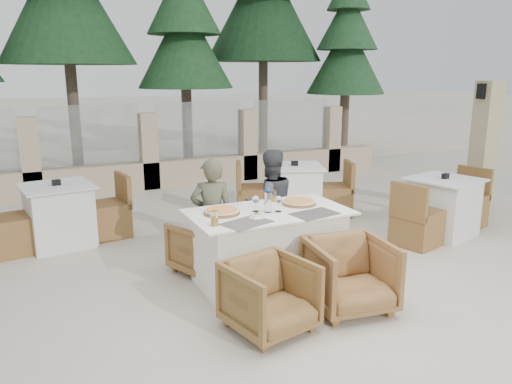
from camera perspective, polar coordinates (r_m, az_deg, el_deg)
name	(u,v)px	position (r m, az deg, el deg)	size (l,w,h in m)	color
ground	(262,284)	(5.22, 0.65, -10.46)	(80.00, 80.00, 0.00)	beige
sand_patch	(88,134)	(18.53, -18.63, 6.33)	(30.00, 16.00, 0.01)	beige
perimeter_wall_far	(149,146)	(9.42, -12.18, 5.20)	(10.00, 0.34, 1.60)	tan
lantern_pillar	(484,148)	(8.29, 24.59, 4.55)	(0.34, 0.34, 2.00)	tan
pine_mid_left	(66,17)	(11.89, -20.90, 18.18)	(2.86, 2.86, 6.50)	#1C4321
pine_centre	(185,55)	(12.04, -8.11, 15.26)	(2.20, 2.20, 5.00)	#1F4924
pine_mid_right	(263,20)	(13.50, 0.85, 19.02)	(2.99, 2.99, 6.80)	#17381D
pine_far_right	(346,66)	(13.19, 10.26, 13.94)	(1.98, 1.98, 4.50)	#204826
dining_table	(268,247)	(5.12, 1.43, -6.34)	(1.60, 0.90, 0.77)	white
placemat_near_left	(247,223)	(4.61, -1.08, -3.54)	(0.45, 0.30, 0.00)	#615A53
placemat_near_right	(315,214)	(4.93, 6.73, -2.48)	(0.45, 0.30, 0.00)	#4F4944
pizza_left	(222,212)	(4.90, -3.90, -2.24)	(0.36, 0.36, 0.05)	#EE5220
pizza_right	(299,202)	(5.26, 4.95, -1.17)	(0.35, 0.35, 0.05)	#C6571B
water_bottle	(268,200)	(4.93, 1.39, -0.95)	(0.07, 0.07, 0.24)	silver
wine_glass_centre	(256,203)	(4.95, -0.03, -1.24)	(0.08, 0.08, 0.18)	silver
wine_glass_near	(278,203)	(4.95, 2.57, -1.25)	(0.08, 0.08, 0.18)	white
beer_glass_left	(215,218)	(4.53, -4.76, -3.00)	(0.07, 0.07, 0.14)	gold
beer_glass_right	(273,196)	(5.35, 1.98, -0.42)	(0.06, 0.06, 0.13)	gold
olive_dish	(257,215)	(4.76, 0.10, -2.70)	(0.11, 0.11, 0.04)	white
armchair_far_left	(204,246)	(5.46, -5.92, -6.17)	(0.62, 0.63, 0.58)	olive
armchair_far_right	(261,233)	(5.90, 0.56, -4.70)	(0.59, 0.61, 0.55)	olive
armchair_near_left	(270,296)	(4.25, 1.59, -11.84)	(0.65, 0.67, 0.61)	brown
armchair_near_right	(350,275)	(4.67, 10.70, -9.33)	(0.70, 0.72, 0.66)	olive
diner_left	(212,216)	(5.36, -5.06, -2.75)	(0.46, 0.30, 1.25)	#4D4D38
diner_right	(270,205)	(5.71, 1.58, -1.49)	(0.62, 0.49, 1.29)	#3E4044
bg_table_a	(59,215)	(6.68, -21.56, -2.49)	(1.64, 0.82, 0.77)	silver
bg_table_b	(294,191)	(7.51, 4.37, 0.14)	(1.64, 0.82, 0.77)	white
bg_table_c	(443,207)	(7.04, 20.54, -1.63)	(1.64, 0.82, 0.77)	silver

